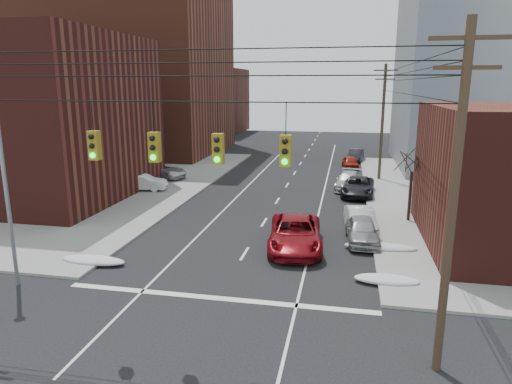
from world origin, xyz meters
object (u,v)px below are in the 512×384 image
at_px(lot_car_a, 142,182).
at_px(parked_car_e, 350,162).
at_px(red_pickup, 295,233).
at_px(parked_car_c, 358,186).
at_px(lot_car_d, 86,179).
at_px(parked_car_a, 362,230).
at_px(parked_car_b, 361,220).
at_px(parked_car_f, 356,155).
at_px(lot_car_c, 76,187).
at_px(parked_car_d, 349,181).
at_px(lot_car_b, 162,171).

bearing_deg(lot_car_a, parked_car_e, -57.79).
height_order(red_pickup, parked_car_e, red_pickup).
xyz_separation_m(parked_car_c, parked_car_e, (-0.60, 12.97, -0.12)).
height_order(red_pickup, lot_car_d, red_pickup).
relative_size(parked_car_a, parked_car_b, 0.97).
xyz_separation_m(parked_car_f, lot_car_d, (-23.88, -20.05, 0.17)).
relative_size(parked_car_e, lot_car_a, 0.90).
relative_size(parked_car_b, lot_car_c, 0.97).
xyz_separation_m(parked_car_d, lot_car_c, (-22.20, -7.33, 0.08)).
relative_size(parked_car_a, lot_car_a, 1.04).
distance_m(parked_car_d, lot_car_c, 23.38).
relative_size(lot_car_a, lot_car_b, 0.82).
bearing_deg(parked_car_a, parked_car_e, 87.75).
height_order(parked_car_b, lot_car_d, lot_car_d).
bearing_deg(parked_car_b, lot_car_a, 150.16).
bearing_deg(parked_car_d, lot_car_a, -159.10).
bearing_deg(lot_car_b, parked_car_c, -84.33).
bearing_deg(parked_car_d, lot_car_c, -155.49).
distance_m(parked_car_b, lot_car_a, 19.89).
xyz_separation_m(parked_car_d, parked_car_e, (0.15, 10.71, -0.10)).
xyz_separation_m(parked_car_e, lot_car_c, (-22.35, -18.04, 0.18)).
xyz_separation_m(parked_car_c, lot_car_c, (-22.95, -5.07, 0.06)).
bearing_deg(parked_car_a, lot_car_c, 159.55).
bearing_deg(lot_car_d, red_pickup, -133.18).
bearing_deg(parked_car_f, parked_car_b, -83.16).
bearing_deg(parked_car_f, parked_car_d, -85.99).
bearing_deg(lot_car_b, parked_car_a, -113.80).
relative_size(parked_car_d, lot_car_b, 1.00).
relative_size(parked_car_c, lot_car_b, 1.06).
relative_size(parked_car_b, lot_car_d, 1.03).
height_order(lot_car_a, lot_car_c, lot_car_a).
xyz_separation_m(parked_car_c, lot_car_d, (-23.83, -2.18, 0.13)).
bearing_deg(lot_car_b, red_pickup, -123.28).
xyz_separation_m(parked_car_f, lot_car_b, (-18.84, -14.92, 0.14)).
bearing_deg(parked_car_e, red_pickup, -104.63).
bearing_deg(parked_car_c, parked_car_b, -86.16).
bearing_deg(parked_car_c, lot_car_b, 174.90).
xyz_separation_m(parked_car_e, lot_car_b, (-18.19, -10.03, 0.22)).
height_order(parked_car_a, lot_car_d, lot_car_d).
bearing_deg(parked_car_a, red_pickup, -158.96).
height_order(parked_car_a, parked_car_d, parked_car_a).
distance_m(red_pickup, parked_car_f, 31.81).
xyz_separation_m(red_pickup, parked_car_c, (3.72, 13.71, -0.11)).
xyz_separation_m(parked_car_a, parked_car_d, (-0.80, 14.23, -0.00)).
bearing_deg(parked_car_d, parked_car_f, 93.32).
height_order(parked_car_b, lot_car_a, lot_car_a).
relative_size(parked_car_b, lot_car_b, 0.88).
height_order(parked_car_e, parked_car_f, parked_car_f).
distance_m(parked_car_a, parked_car_e, 24.96).
xyz_separation_m(parked_car_a, lot_car_d, (-23.88, 9.79, 0.15)).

